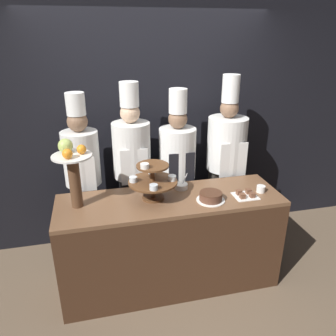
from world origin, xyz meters
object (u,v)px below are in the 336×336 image
cake_square_tray (245,195)px  chef_center_right (177,167)px  chef_left (83,174)px  serving_bowl_far (181,186)px  cup_white (261,189)px  chef_center_left (132,166)px  cake_round (211,197)px  tiered_stand (153,179)px  fruit_pedestal (72,167)px  chef_right (226,159)px

cake_square_tray → chef_center_right: 0.82m
chef_left → chef_center_right: bearing=-0.0°
serving_bowl_far → chef_left: size_ratio=0.08×
cup_white → chef_center_left: chef_center_left is taller
serving_bowl_far → cake_square_tray: bearing=-28.9°
cake_square_tray → chef_center_left: size_ratio=0.11×
cake_round → cake_square_tray: (0.33, 0.00, -0.02)m
tiered_stand → cake_square_tray: 0.84m
chef_center_left → serving_bowl_far: bearing=-44.4°
fruit_pedestal → chef_center_left: size_ratio=0.31×
cake_round → chef_center_right: size_ratio=0.14×
tiered_stand → chef_center_right: (0.36, 0.53, -0.14)m
fruit_pedestal → cake_round: (1.13, -0.17, -0.32)m
cake_square_tray → cake_round: bearing=-179.5°
tiered_stand → chef_right: 1.05m
cup_white → chef_left: chef_left is taller
fruit_pedestal → chef_center_right: size_ratio=0.32×
chef_center_left → chef_left: bearing=180.0°
tiered_stand → chef_left: bearing=138.2°
cake_round → cup_white: bearing=5.9°
tiered_stand → cake_round: size_ratio=1.73×
cake_square_tray → chef_left: (-1.41, 0.68, 0.06)m
chef_center_left → chef_center_right: bearing=0.0°
tiered_stand → fruit_pedestal: bearing=178.0°
chef_center_right → chef_right: size_ratio=0.94×
cake_square_tray → chef_center_right: bearing=123.5°
serving_bowl_far → chef_center_right: size_ratio=0.08×
fruit_pedestal → cake_round: size_ratio=2.32×
fruit_pedestal → cup_white: size_ratio=7.38×
fruit_pedestal → chef_center_left: bearing=43.3°
cake_square_tray → chef_center_right: chef_center_right is taller
tiered_stand → chef_right: (0.90, 0.53, -0.09)m
cup_white → cake_square_tray: bearing=-164.3°
tiered_stand → cake_square_tray: bearing=-10.4°
chef_center_left → chef_center_right: size_ratio=1.04×
tiered_stand → chef_right: chef_right is taller
fruit_pedestal → serving_bowl_far: 1.01m
cake_square_tray → chef_center_right: (-0.45, 0.68, 0.03)m
cake_round → chef_center_left: bearing=130.7°
serving_bowl_far → chef_center_left: size_ratio=0.08×
chef_left → cake_square_tray: bearing=-25.8°
fruit_pedestal → cake_square_tray: bearing=-6.7°
chef_center_left → chef_right: 1.01m
cake_square_tray → chef_right: chef_right is taller
chef_center_right → serving_bowl_far: bearing=-99.4°
cake_round → cake_square_tray: cake_round is taller
cup_white → chef_center_left: 1.27m
chef_right → serving_bowl_far: bearing=-146.8°
cake_round → serving_bowl_far: size_ratio=1.65×
tiered_stand → chef_left: 0.81m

